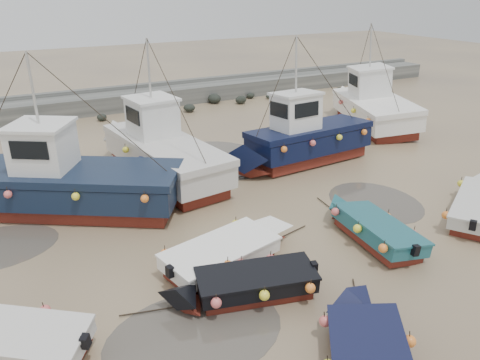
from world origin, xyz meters
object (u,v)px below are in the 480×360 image
object	(u,v)px
person	(143,196)
cabin_boat_2	(301,138)
dinghy_1	(372,357)
cabin_boat_1	(159,148)
cabin_boat_3	(373,104)
dinghy_2	(370,225)
dinghy_5	(229,249)
cabin_boat_0	(60,181)
dinghy_4	(244,282)

from	to	relation	value
person	cabin_boat_2	bearing A→B (deg)	-179.61
dinghy_1	cabin_boat_1	xyz separation A→B (m)	(-0.15, 14.25, 0.76)
dinghy_1	cabin_boat_3	world-z (taller)	cabin_boat_3
dinghy_2	person	bearing A→B (deg)	135.80
dinghy_5	cabin_boat_1	xyz separation A→B (m)	(0.59, 8.47, 0.76)
dinghy_1	cabin_boat_0	size ratio (longest dim) A/B	0.54
cabin_boat_2	cabin_boat_3	world-z (taller)	same
dinghy_4	cabin_boat_2	distance (m)	11.33
cabin_boat_3	dinghy_2	bearing A→B (deg)	-112.70
cabin_boat_1	cabin_boat_2	xyz separation A→B (m)	(6.67, -2.03, 0.06)
dinghy_4	cabin_boat_3	bearing A→B (deg)	-38.93
cabin_boat_0	cabin_boat_1	xyz separation A→B (m)	(4.71, 1.96, 0.00)
cabin_boat_2	cabin_boat_3	distance (m)	9.02
dinghy_1	dinghy_5	xyz separation A→B (m)	(-0.74, 5.78, 0.00)
dinghy_4	cabin_boat_0	distance (m)	9.13
dinghy_5	person	bearing A→B (deg)	174.71
cabin_boat_3	person	xyz separation A→B (m)	(-16.36, -3.80, -1.33)
dinghy_5	cabin_boat_2	xyz separation A→B (m)	(7.26, 6.43, 0.81)
dinghy_1	cabin_boat_1	world-z (taller)	cabin_boat_1
dinghy_2	dinghy_4	bearing A→B (deg)	-164.67
dinghy_1	dinghy_2	bearing A→B (deg)	82.70
dinghy_2	dinghy_1	bearing A→B (deg)	-125.95
cabin_boat_1	cabin_boat_2	world-z (taller)	same
cabin_boat_3	cabin_boat_1	bearing A→B (deg)	-153.23
cabin_boat_2	person	world-z (taller)	cabin_boat_2
dinghy_5	cabin_boat_3	bearing A→B (deg)	110.13
dinghy_4	cabin_boat_1	size ratio (longest dim) A/B	0.50
dinghy_4	cabin_boat_3	world-z (taller)	cabin_boat_3
cabin_boat_0	cabin_boat_1	size ratio (longest dim) A/B	0.91
dinghy_5	cabin_boat_1	distance (m)	8.52
person	cabin_boat_0	bearing A→B (deg)	-1.98
dinghy_4	cabin_boat_0	bearing A→B (deg)	37.74
dinghy_2	cabin_boat_0	size ratio (longest dim) A/B	0.57
cabin_boat_0	person	distance (m)	3.48
dinghy_1	cabin_boat_1	distance (m)	14.27
cabin_boat_0	dinghy_5	bearing A→B (deg)	-115.41
cabin_boat_3	cabin_boat_2	bearing A→B (deg)	-135.20
dinghy_1	cabin_boat_2	xyz separation A→B (m)	(6.52, 12.21, 0.82)
cabin_boat_0	cabin_boat_1	bearing A→B (deg)	-35.17
person	dinghy_4	bearing A→B (deg)	93.20
dinghy_2	cabin_boat_3	xyz separation A→B (m)	(10.32, 11.12, 0.78)
dinghy_2	cabin_boat_2	xyz separation A→B (m)	(2.12, 7.36, 0.81)
cabin_boat_3	person	world-z (taller)	cabin_boat_3
dinghy_5	dinghy_1	bearing A→B (deg)	-5.95
cabin_boat_0	cabin_boat_3	xyz separation A→B (m)	(19.58, 3.68, 0.02)
dinghy_4	cabin_boat_3	distance (m)	19.96
dinghy_2	cabin_boat_2	distance (m)	7.70
dinghy_1	cabin_boat_1	size ratio (longest dim) A/B	0.49
cabin_boat_1	person	xyz separation A→B (m)	(-1.49, -2.07, -1.30)
dinghy_2	dinghy_5	world-z (taller)	same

